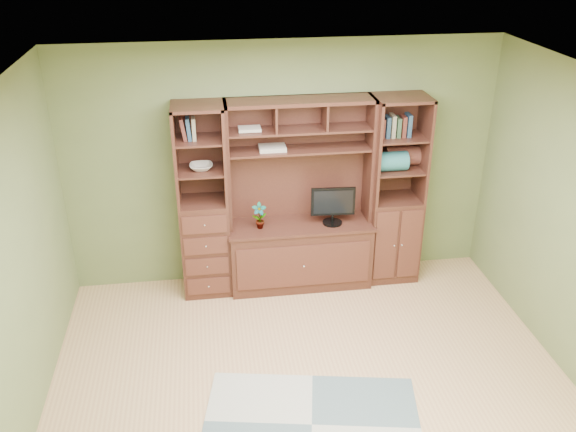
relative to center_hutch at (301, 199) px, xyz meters
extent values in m
cube|color=tan|center=(-0.15, -1.73, -1.02)|extent=(4.60, 4.10, 0.04)
cube|color=white|center=(-0.15, -1.73, 1.58)|extent=(4.60, 4.10, 0.04)
cube|color=olive|center=(-0.15, 0.27, 0.28)|extent=(4.50, 0.04, 2.60)
cube|color=olive|center=(-2.40, -1.73, 0.28)|extent=(0.04, 4.00, 2.60)
cube|color=#442118|center=(0.00, 0.00, 0.00)|extent=(1.54, 0.53, 2.05)
cube|color=#442118|center=(-1.00, 0.04, 0.00)|extent=(0.50, 0.45, 2.05)
cube|color=#442118|center=(1.02, 0.04, 0.00)|extent=(0.55, 0.45, 2.05)
cube|color=gray|center=(-0.24, -2.10, -1.02)|extent=(1.91, 1.46, 0.01)
cube|color=black|center=(0.34, -0.03, -0.01)|extent=(0.47, 0.24, 0.56)
imported|color=#963B33|center=(-0.43, -0.03, -0.15)|extent=(0.15, 0.10, 0.28)
cube|color=beige|center=(-0.28, 0.09, 0.54)|extent=(0.27, 0.20, 0.04)
imported|color=silver|center=(-1.00, 0.04, 0.39)|extent=(0.23, 0.23, 0.06)
cube|color=#2C6F73|center=(0.93, -0.01, 0.37)|extent=(0.35, 0.20, 0.20)
cube|color=brown|center=(1.10, 0.12, 0.37)|extent=(0.36, 0.20, 0.20)
camera|label=1|loc=(-0.94, -5.65, 2.63)|focal=38.00mm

